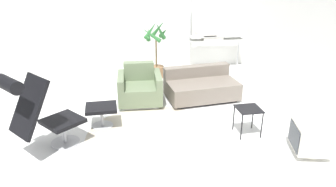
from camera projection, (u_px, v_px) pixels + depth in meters
ground_plane at (152, 128)px, 5.55m from camera, size 12.00×12.00×0.00m
wall_back at (132, 15)px, 7.99m from camera, size 12.00×0.09×2.80m
wall_right at (326, 39)px, 5.53m from camera, size 0.06×12.00×2.80m
round_rug at (154, 135)px, 5.32m from camera, size 2.22×2.22×0.01m
lounge_chair at (37, 108)px, 4.58m from camera, size 1.12×1.03×1.26m
ottoman at (101, 111)px, 5.50m from camera, size 0.52×0.44×0.38m
armchair_red at (140, 89)px, 6.45m from camera, size 0.89×0.84×0.76m
couch_low at (201, 87)px, 6.66m from camera, size 1.47×0.96×0.61m
side_table at (248, 112)px, 5.22m from camera, size 0.38×0.38×0.46m
crt_television at (311, 138)px, 4.73m from camera, size 0.60×0.64×0.47m
potted_plant at (156, 55)px, 7.74m from camera, size 0.63×0.66×1.36m
shelf_unit at (213, 36)px, 8.25m from camera, size 1.39×0.28×1.78m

